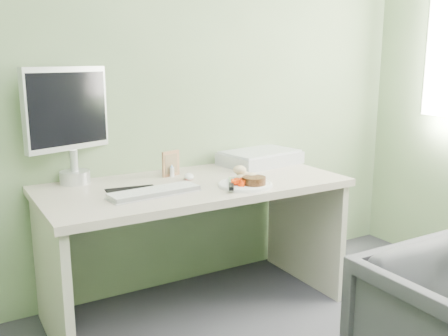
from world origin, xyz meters
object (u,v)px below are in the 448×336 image
plate (245,185)px  monitor (70,119)px  desk (194,215)px  scanner (260,158)px

plate → monitor: 0.97m
desk → monitor: (-0.55, 0.32, 0.52)m
desk → monitor: 0.82m
desk → plate: (0.19, -0.21, 0.19)m
monitor → scanner: bearing=-24.9°
scanner → desk: bearing=-168.2°
scanner → monitor: size_ratio=0.78×
desk → scanner: bearing=20.7°
plate → monitor: bearing=144.9°
scanner → monitor: bearing=166.0°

